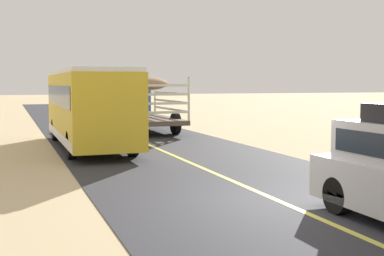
% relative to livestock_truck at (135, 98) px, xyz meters
% --- Properties ---
extents(ground_plane, '(240.00, 240.00, 0.00)m').
position_rel_livestock_truck_xyz_m(ground_plane, '(-1.53, -20.66, -1.79)').
color(ground_plane, '#CCB284').
extents(road_surface, '(8.00, 120.00, 0.02)m').
position_rel_livestock_truck_xyz_m(road_surface, '(-1.53, -20.66, -1.78)').
color(road_surface, '#2D2D33').
rests_on(road_surface, ground).
extents(road_centre_line, '(0.16, 117.60, 0.00)m').
position_rel_livestock_truck_xyz_m(road_centre_line, '(-1.53, -20.66, -1.77)').
color(road_centre_line, '#D8CC4C').
rests_on(road_centre_line, road_surface).
extents(livestock_truck, '(2.53, 9.70, 3.02)m').
position_rel_livestock_truck_xyz_m(livestock_truck, '(0.00, 0.00, 0.00)').
color(livestock_truck, '#3359A5').
rests_on(livestock_truck, road_surface).
extents(bus, '(2.54, 10.00, 3.21)m').
position_rel_livestock_truck_xyz_m(bus, '(-4.10, -8.87, -0.04)').
color(bus, gold).
rests_on(bus, road_surface).
extents(car_far, '(1.90, 4.62, 1.93)m').
position_rel_livestock_truck_xyz_m(car_far, '(0.50, 10.09, -0.70)').
color(car_far, silver).
rests_on(car_far, road_surface).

